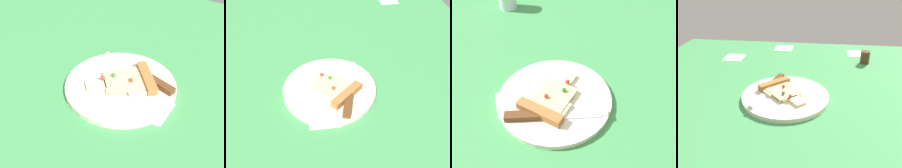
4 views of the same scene
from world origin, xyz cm
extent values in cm
cube|color=#3D8C4C|center=(0.00, 0.00, -1.50)|extent=(143.32, 143.32, 3.00)
cube|color=white|center=(5.32, -19.57, -0.10)|extent=(9.00, 9.00, 0.20)
cylinder|color=silver|center=(7.87, -9.23, 0.76)|extent=(29.26, 29.26, 1.51)
cube|color=beige|center=(10.57, -12.19, 2.01)|extent=(12.17, 11.84, 1.00)
cube|color=beige|center=(6.86, -8.12, 2.01)|extent=(9.09, 8.99, 1.00)
cube|color=beige|center=(3.50, -4.42, 2.01)|extent=(6.16, 6.27, 1.00)
cube|color=#EDD88C|center=(8.55, -9.97, 2.66)|extent=(13.53, 13.59, 0.30)
cube|color=#9E6633|center=(12.59, -14.41, 2.61)|extent=(10.62, 10.00, 2.20)
sphere|color=red|center=(8.82, -11.75, 3.39)|extent=(1.16, 1.16, 1.16)
sphere|color=red|center=(5.73, -5.09, 3.43)|extent=(1.24, 1.24, 1.24)
sphere|color=#2D7A38|center=(8.20, -6.91, 3.41)|extent=(1.19, 1.19, 1.19)
cube|color=silver|center=(15.52, -6.08, 1.66)|extent=(5.00, 12.11, 0.30)
cone|color=silver|center=(17.05, -0.28, 1.66)|extent=(2.45, 2.45, 2.00)
cube|color=#593319|center=(12.45, -17.68, 2.31)|extent=(4.68, 10.23, 1.60)
camera|label=1|loc=(-49.31, -41.93, 56.23)|focal=52.45mm
camera|label=2|loc=(3.23, -65.89, 56.36)|focal=40.10mm
camera|label=3|loc=(46.41, -19.43, 45.70)|focal=36.84mm
camera|label=4|loc=(-2.71, 63.97, 43.06)|focal=40.32mm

